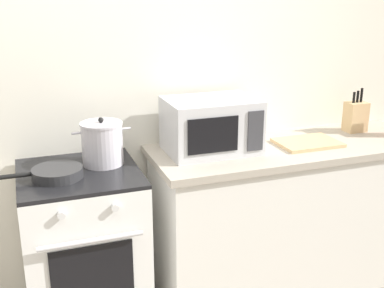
# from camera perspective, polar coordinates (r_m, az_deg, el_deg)

# --- Properties ---
(back_wall) EXTENTS (4.40, 0.10, 2.50)m
(back_wall) POSITION_cam_1_polar(r_m,az_deg,el_deg) (2.91, -1.66, 6.88)
(back_wall) COLOR silver
(back_wall) RESTS_ON ground_plane
(lower_cabinet_right) EXTENTS (1.64, 0.56, 0.88)m
(lower_cabinet_right) POSITION_cam_1_polar(r_m,az_deg,el_deg) (3.11, 11.23, -8.54)
(lower_cabinet_right) COLOR white
(lower_cabinet_right) RESTS_ON ground_plane
(countertop_right) EXTENTS (1.70, 0.60, 0.04)m
(countertop_right) POSITION_cam_1_polar(r_m,az_deg,el_deg) (2.94, 11.76, -0.46)
(countertop_right) COLOR #ADA393
(countertop_right) RESTS_ON lower_cabinet_right
(stove) EXTENTS (0.60, 0.64, 0.92)m
(stove) POSITION_cam_1_polar(r_m,az_deg,el_deg) (2.72, -12.44, -12.26)
(stove) COLOR white
(stove) RESTS_ON ground_plane
(stock_pot) EXTENTS (0.30, 0.22, 0.25)m
(stock_pot) POSITION_cam_1_polar(r_m,az_deg,el_deg) (2.57, -10.45, 0.08)
(stock_pot) COLOR silver
(stock_pot) RESTS_ON stove
(frying_pan) EXTENTS (0.45, 0.25, 0.05)m
(frying_pan) POSITION_cam_1_polar(r_m,az_deg,el_deg) (2.46, -15.62, -3.28)
(frying_pan) COLOR #28282B
(frying_pan) RESTS_ON stove
(microwave) EXTENTS (0.50, 0.37, 0.30)m
(microwave) POSITION_cam_1_polar(r_m,az_deg,el_deg) (2.72, 2.23, 2.18)
(microwave) COLOR silver
(microwave) RESTS_ON countertop_right
(cutting_board) EXTENTS (0.36, 0.26, 0.02)m
(cutting_board) POSITION_cam_1_polar(r_m,az_deg,el_deg) (2.95, 13.35, 0.15)
(cutting_board) COLOR tan
(cutting_board) RESTS_ON countertop_right
(knife_block) EXTENTS (0.13, 0.10, 0.28)m
(knife_block) POSITION_cam_1_polar(r_m,az_deg,el_deg) (3.29, 18.58, 3.08)
(knife_block) COLOR tan
(knife_block) RESTS_ON countertop_right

